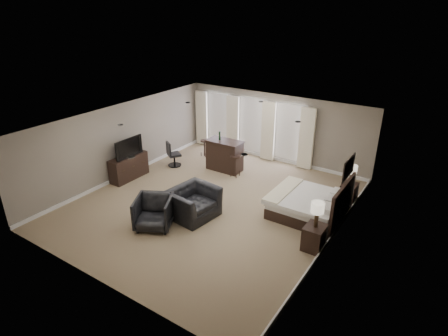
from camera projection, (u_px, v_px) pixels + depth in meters
The scene contains 16 objects.
room at pixel (211, 165), 11.04m from camera, with size 7.60×8.60×2.64m.
window_bay at pixel (251, 127), 14.71m from camera, with size 5.25×0.20×2.30m.
bed at pixel (304, 194), 10.77m from camera, with size 1.98×1.89×1.26m, color silver.
nightstand_near at pixel (314, 237), 9.34m from camera, with size 0.48×0.59×0.64m, color black.
nightstand_far at pixel (349, 193), 11.56m from camera, with size 0.45×0.55×0.60m, color black.
lamp_near at pixel (317, 215), 9.08m from camera, with size 0.32×0.32×0.67m, color beige.
lamp_far at pixel (351, 175), 11.31m from camera, with size 0.30×0.30×0.62m, color beige.
wall_art at pixel (348, 168), 9.75m from camera, with size 0.04×0.96×0.56m, color slate.
dresser at pixel (129, 167), 13.05m from camera, with size 0.47×1.45×0.84m, color black.
tv at pixel (127, 154), 12.85m from camera, with size 1.16×0.67×0.15m, color black.
armchair_near at pixel (193, 198), 10.67m from camera, with size 1.32×0.86×1.15m, color black.
armchair_far at pixel (154, 211), 10.18m from camera, with size 0.96×0.90×0.99m, color black.
bar_counter at pixel (225, 155), 13.66m from camera, with size 1.31×0.68×1.15m, color black.
bar_stool_left at pixel (204, 148), 15.00m from camera, with size 0.32×0.32×0.67m, color black.
bar_stool_right at pixel (235, 166), 13.21m from camera, with size 0.37×0.37×0.79m, color black.
desk_chair at pixel (174, 154), 14.02m from camera, with size 0.49×0.49×0.97m, color black.
Camera 1 is at (5.90, -8.22, 5.71)m, focal length 30.00 mm.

